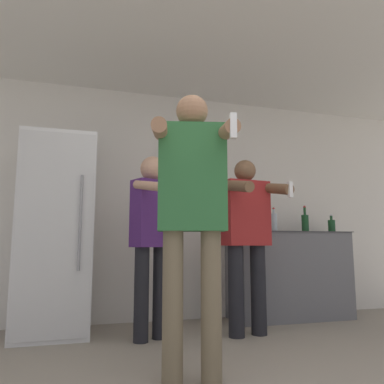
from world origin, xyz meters
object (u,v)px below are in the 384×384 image
object	(u,v)px
bottle_dark_rum	(332,225)
bottle_red_label	(305,222)
person_woman_foreground	(192,204)
bottle_brown_liquor	(274,222)
refrigerator	(57,234)
person_man_side	(247,232)
person_spectator_back	(153,230)

from	to	relation	value
bottle_dark_rum	bottle_red_label	size ratio (longest dim) A/B	0.71
bottle_red_label	bottle_dark_rum	bearing A→B (deg)	0.00
person_woman_foreground	bottle_dark_rum	bearing A→B (deg)	35.88
bottle_brown_liquor	bottle_red_label	xyz separation A→B (m)	(0.40, 0.00, 0.00)
refrigerator	bottle_dark_rum	bearing A→B (deg)	0.94
bottle_dark_rum	person_woman_foreground	world-z (taller)	person_woman_foreground
bottle_red_label	person_woman_foreground	xyz separation A→B (m)	(-1.82, -1.58, -0.00)
refrigerator	person_woman_foreground	world-z (taller)	refrigerator
bottle_dark_rum	bottle_brown_liquor	world-z (taller)	bottle_brown_liquor
bottle_dark_rum	bottle_red_label	world-z (taller)	bottle_red_label
refrigerator	person_woman_foreground	xyz separation A→B (m)	(0.89, -1.53, 0.15)
bottle_dark_rum	refrigerator	bearing A→B (deg)	-179.06
bottle_brown_liquor	person_man_side	world-z (taller)	person_man_side
bottle_dark_rum	bottle_red_label	xyz separation A→B (m)	(-0.36, 0.00, 0.03)
bottle_red_label	person_man_side	bearing A→B (deg)	-149.73
bottle_brown_liquor	bottle_red_label	size ratio (longest dim) A/B	0.90
refrigerator	bottle_red_label	bearing A→B (deg)	1.07
person_man_side	person_spectator_back	size ratio (longest dim) A/B	1.00
bottle_red_label	person_man_side	world-z (taller)	person_man_side
refrigerator	bottle_dark_rum	world-z (taller)	refrigerator
refrigerator	bottle_brown_liquor	world-z (taller)	refrigerator
refrigerator	person_spectator_back	distance (m)	0.94
person_woman_foreground	person_spectator_back	xyz separation A→B (m)	(-0.05, 1.09, -0.12)
bottle_dark_rum	person_spectator_back	world-z (taller)	person_spectator_back
person_spectator_back	person_woman_foreground	bearing A→B (deg)	-87.13
person_woman_foreground	person_man_side	world-z (taller)	person_woman_foreground
bottle_dark_rum	person_man_side	xyz separation A→B (m)	(-1.36, -0.58, -0.11)
person_spectator_back	person_man_side	bearing A→B (deg)	-6.28
person_woman_foreground	bottle_red_label	bearing A→B (deg)	40.85
person_woman_foreground	person_man_side	xyz separation A→B (m)	(0.82, 0.99, -0.13)
refrigerator	person_man_side	bearing A→B (deg)	-17.35
bottle_brown_liquor	person_man_side	bearing A→B (deg)	-135.66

